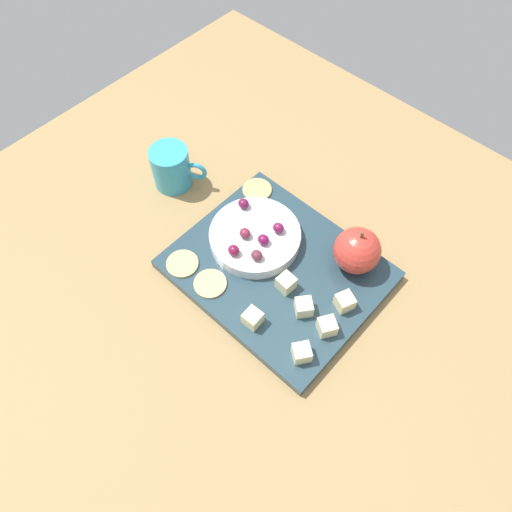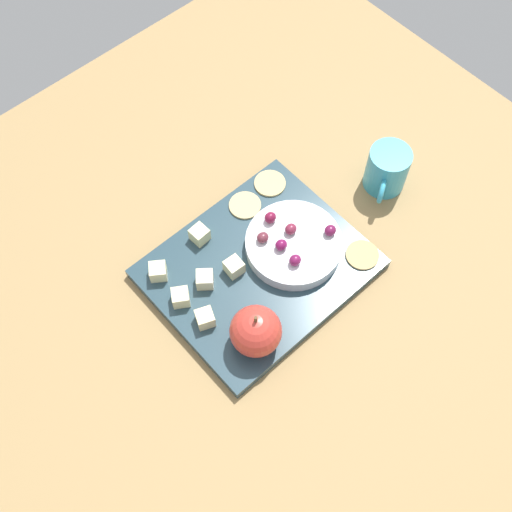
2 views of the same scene
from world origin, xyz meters
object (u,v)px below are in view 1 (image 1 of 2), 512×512
object	(u,v)px
serving_dish	(255,237)
grape_4	(234,250)
cracker_2	(182,264)
cracker_0	(257,190)
grape_1	(257,255)
apple_whole	(357,251)
cracker_1	(210,284)
cheese_cube_1	(304,307)
grape_0	(278,228)
cheese_cube_0	(302,353)
cheese_cube_3	(345,302)
grape_3	(263,240)
grape_5	(244,204)
cheese_cube_4	(327,326)
platter	(277,270)
cheese_cube_2	(253,318)
grape_2	(245,233)
cheese_cube_5	(286,283)
cup	(172,168)

from	to	relation	value
serving_dish	grape_4	bearing A→B (deg)	92.46
cracker_2	grape_4	size ratio (longest dim) A/B	2.73
cracker_0	grape_1	world-z (taller)	grape_1
apple_whole	cracker_1	xyz separation A→B (cm)	(14.40, 18.66, -3.59)
apple_whole	cheese_cube_1	bearing A→B (deg)	87.58
serving_dish	grape_0	bearing A→B (deg)	-131.63
apple_whole	cracker_1	bearing A→B (deg)	52.34
serving_dish	cheese_cube_0	world-z (taller)	cheese_cube_0
serving_dish	cheese_cube_3	distance (cm)	18.41
grape_0	grape_3	bearing A→B (deg)	85.72
grape_4	grape_5	size ratio (longest dim) A/B	1.00
cheese_cube_4	grape_4	distance (cm)	18.84
cracker_2	grape_4	bearing A→B (deg)	-132.56
platter	grape_0	distance (cm)	6.89
cheese_cube_0	cheese_cube_1	bearing A→B (deg)	-52.65
cheese_cube_1	cheese_cube_2	xyz separation A→B (cm)	(4.45, 6.65, 0.00)
serving_dish	cheese_cube_1	world-z (taller)	cheese_cube_1
cheese_cube_0	cracker_0	xyz separation A→B (cm)	(25.94, -18.71, -1.07)
serving_dish	cheese_cube_2	xyz separation A→B (cm)	(-9.89, 11.22, 0.15)
platter	cheese_cube_0	bearing A→B (deg)	144.17
grape_5	grape_3	bearing A→B (deg)	156.75
grape_1	grape_3	world-z (taller)	grape_3
cracker_1	grape_4	world-z (taller)	grape_4
cracker_0	grape_2	xyz separation A→B (cm)	(-6.38, 9.85, 2.86)
grape_0	grape_3	xyz separation A→B (cm)	(0.25, 3.37, -0.04)
grape_2	grape_3	xyz separation A→B (cm)	(-3.07, -1.09, 0.01)
cheese_cube_4	grape_0	world-z (taller)	grape_0
cracker_0	grape_5	distance (cm)	6.57
serving_dish	grape_4	size ratio (longest dim) A/B	7.88
serving_dish	grape_1	distance (cm)	5.24
cracker_0	grape_0	world-z (taller)	grape_0
grape_1	cheese_cube_0	bearing A→B (deg)	155.28
cheese_cube_0	grape_1	distance (cm)	16.92
cheese_cube_2	grape_4	bearing A→B (deg)	-31.81
cheese_cube_2	cracker_1	xyz separation A→B (cm)	(9.43, -0.19, -1.07)
cracker_2	serving_dish	bearing A→B (deg)	-115.71
cheese_cube_3	grape_2	world-z (taller)	grape_2
cheese_cube_4	grape_2	distance (cm)	20.04
cheese_cube_5	grape_3	bearing A→B (deg)	-20.50
cracker_1	cheese_cube_0	bearing A→B (deg)	-178.08
cheese_cube_1	cheese_cube_5	size ratio (longest dim) A/B	1.00
grape_1	cracker_0	bearing A→B (deg)	-47.61
cheese_cube_0	platter	bearing A→B (deg)	-35.83
cheese_cube_2	grape_5	world-z (taller)	grape_5
cracker_2	grape_4	world-z (taller)	grape_4
grape_1	grape_5	distance (cm)	10.59
serving_dish	cheese_cube_1	xyz separation A→B (cm)	(-14.34, 4.58, 0.15)
cup	platter	bearing A→B (deg)	176.29
cheese_cube_0	cracker_0	distance (cm)	32.00
grape_0	grape_5	distance (cm)	7.71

